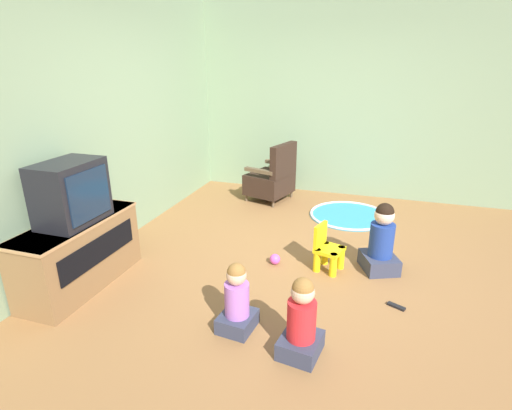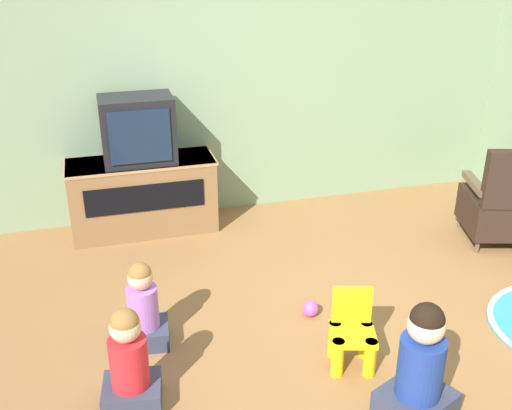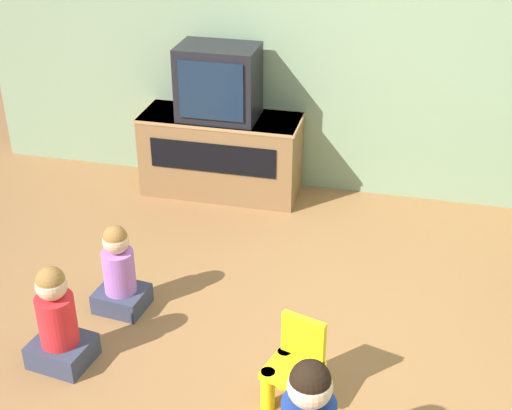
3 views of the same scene
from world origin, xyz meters
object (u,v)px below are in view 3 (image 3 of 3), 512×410
(television, at_px, (218,83))
(toy_ball, at_px, (301,327))
(tv_cabinet, at_px, (221,153))
(yellow_kid_chair, at_px, (295,371))
(child_watching_left, at_px, (58,322))
(child_watching_right, at_px, (119,274))

(television, height_order, toy_ball, television)
(tv_cabinet, height_order, television, television)
(tv_cabinet, bearing_deg, yellow_kid_chair, -64.98)
(yellow_kid_chair, relative_size, toy_ball, 4.32)
(yellow_kid_chair, height_order, child_watching_left, child_watching_left)
(television, bearing_deg, toy_ball, -59.54)
(television, bearing_deg, child_watching_right, -96.19)
(yellow_kid_chair, xyz_separation_m, toy_ball, (-0.06, 0.51, -0.14))
(television, distance_m, child_watching_left, 2.20)
(tv_cabinet, xyz_separation_m, child_watching_right, (-0.17, -1.58, -0.08))
(tv_cabinet, height_order, toy_ball, tv_cabinet)
(yellow_kid_chair, relative_size, child_watching_left, 0.77)
(television, xyz_separation_m, toy_ball, (0.92, -1.56, -0.84))
(television, relative_size, child_watching_left, 0.95)
(tv_cabinet, height_order, child_watching_right, tv_cabinet)
(yellow_kid_chair, distance_m, toy_ball, 0.54)
(yellow_kid_chair, height_order, toy_ball, yellow_kid_chair)
(toy_ball, bearing_deg, child_watching_left, -156.89)
(tv_cabinet, xyz_separation_m, child_watching_left, (-0.29, -2.10, -0.06))
(child_watching_left, xyz_separation_m, toy_ball, (1.21, 0.52, -0.21))
(television, distance_m, yellow_kid_chair, 2.40)
(child_watching_right, bearing_deg, toy_ball, 5.98)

